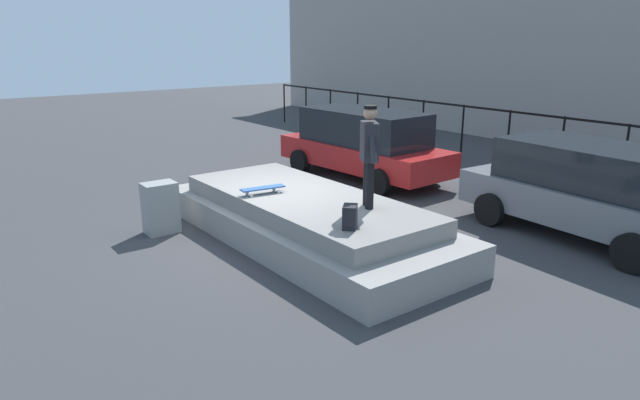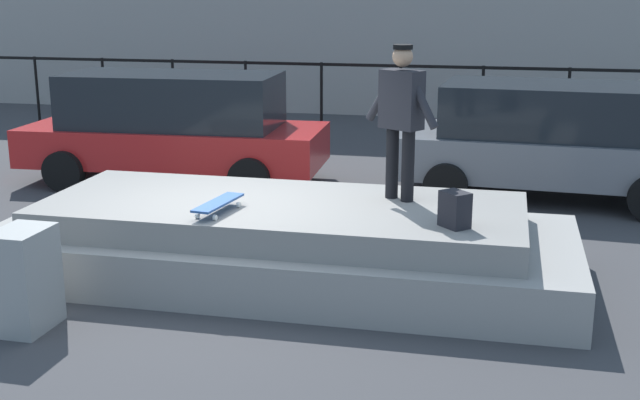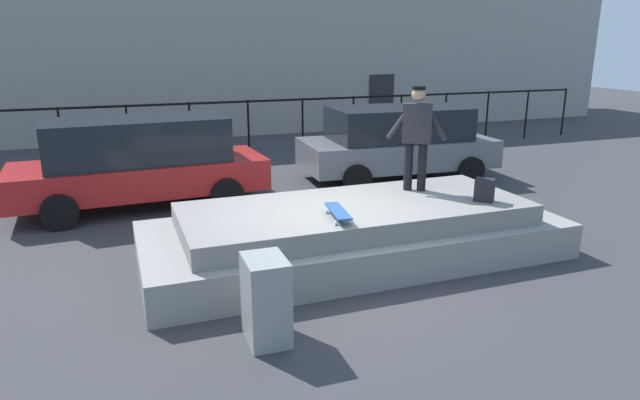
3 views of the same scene
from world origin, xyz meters
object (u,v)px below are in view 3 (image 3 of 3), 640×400
at_px(skateboarder, 417,131).
at_px(skateboard, 338,211).
at_px(car_red_hatchback_near, 140,161).
at_px(utility_box, 266,300).
at_px(backpack, 484,190).
at_px(car_grey_hatchback_mid, 397,141).

height_order(skateboarder, skateboard, skateboarder).
distance_m(skateboard, car_red_hatchback_near, 5.07).
bearing_deg(skateboarder, car_red_hatchback_near, 139.36).
bearing_deg(skateboard, skateboarder, 28.93).
xyz_separation_m(skateboarder, utility_box, (-3.16, -2.35, -1.32)).
relative_size(skateboarder, car_red_hatchback_near, 0.34).
bearing_deg(skateboard, utility_box, -135.59).
bearing_deg(backpack, skateboarder, -8.75).
xyz_separation_m(skateboard, backpack, (2.41, 0.01, 0.08)).
height_order(car_red_hatchback_near, utility_box, car_red_hatchback_near).
xyz_separation_m(skateboard, car_red_hatchback_near, (-2.36, 4.49, -0.00)).
distance_m(skateboarder, skateboard, 2.18).
bearing_deg(skateboarder, car_grey_hatchback_mid, 65.53).
relative_size(skateboard, backpack, 2.36).
height_order(backpack, car_grey_hatchback_mid, car_grey_hatchback_mid).
bearing_deg(skateboarder, utility_box, -143.38).
distance_m(skateboard, utility_box, 2.02).
height_order(skateboarder, utility_box, skateboarder).
height_order(skateboarder, car_red_hatchback_near, skateboarder).
relative_size(skateboard, car_red_hatchback_near, 0.17).
distance_m(skateboarder, car_red_hatchback_near, 5.48).
bearing_deg(car_red_hatchback_near, backpack, -43.20).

